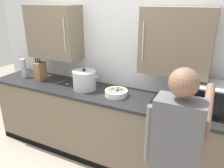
% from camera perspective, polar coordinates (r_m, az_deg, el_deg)
% --- Properties ---
extents(back_wall_tiled, '(3.76, 0.44, 2.87)m').
position_cam_1_polar(back_wall_tiled, '(2.87, 0.41, 9.84)').
color(back_wall_tiled, silver).
rests_on(back_wall_tiled, ground_plane).
extents(counter_unit, '(3.25, 0.61, 0.94)m').
position_cam_1_polar(counter_unit, '(2.99, -2.20, -10.48)').
color(counter_unit, '#756651').
rests_on(counter_unit, ground_plane).
extents(microwave_oven, '(0.48, 0.38, 0.30)m').
position_cam_1_polar(microwave_oven, '(2.45, 23.05, -3.25)').
color(microwave_oven, '#B7BABF').
rests_on(microwave_oven, counter_unit).
extents(knife_block, '(0.11, 0.15, 0.34)m').
position_cam_1_polar(knife_block, '(3.32, -17.84, 3.18)').
color(knife_block, '#A37547').
rests_on(knife_block, counter_unit).
extents(thermos_flask, '(0.08, 0.08, 0.27)m').
position_cam_1_polar(thermos_flask, '(3.51, -21.60, 3.81)').
color(thermos_flask, '#B7BABF').
rests_on(thermos_flask, counter_unit).
extents(fruit_bowl, '(0.27, 0.27, 0.10)m').
position_cam_1_polar(fruit_bowl, '(2.66, 1.08, -2.15)').
color(fruit_bowl, white).
rests_on(fruit_bowl, counter_unit).
extents(stock_pot, '(0.39, 0.30, 0.27)m').
position_cam_1_polar(stock_pot, '(2.85, -7.01, 1.04)').
color(stock_pot, '#B7BABF').
rests_on(stock_pot, counter_unit).
extents(wooden_spoon, '(0.19, 0.20, 0.02)m').
position_cam_1_polar(wooden_spoon, '(3.10, -12.15, 0.18)').
color(wooden_spoon, brown).
rests_on(wooden_spoon, counter_unit).
extents(person_figure, '(0.44, 0.63, 1.62)m').
position_cam_1_polar(person_figure, '(1.78, 15.87, -16.36)').
color(person_figure, '#282D3D').
rests_on(person_figure, ground_plane).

